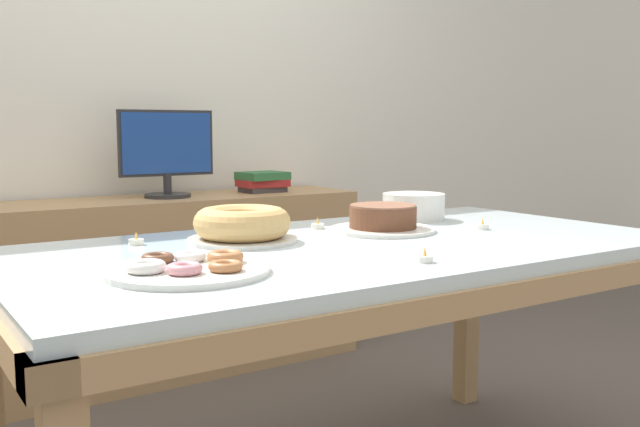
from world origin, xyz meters
name	(u,v)px	position (x,y,z in m)	size (l,w,h in m)	color
wall_back	(137,80)	(0.00, 1.69, 1.30)	(8.00, 0.10, 2.60)	silver
dining_table	(351,273)	(0.00, 0.00, 0.69)	(1.86, 0.96, 0.77)	silver
sideboard	(166,285)	(0.00, 1.39, 0.39)	(1.76, 0.44, 0.78)	tan
computer_monitor	(167,154)	(0.02, 1.39, 0.97)	(0.42, 0.20, 0.38)	#262628
book_stack	(263,181)	(0.49, 1.39, 0.83)	(0.22, 0.19, 0.10)	#3F3838
cake_chocolate_round	(383,220)	(0.20, 0.12, 0.81)	(0.32, 0.32, 0.08)	silver
cake_golden_bundt	(242,225)	(-0.24, 0.17, 0.82)	(0.30, 0.30, 0.10)	silver
pastry_platter	(188,268)	(-0.53, -0.14, 0.78)	(0.36, 0.36, 0.04)	silver
plate_stack	(413,207)	(0.46, 0.28, 0.82)	(0.21, 0.21, 0.09)	silver
tealight_right_edge	(425,258)	(-0.02, -0.32, 0.78)	(0.04, 0.04, 0.04)	silver
tealight_near_cakes	(136,241)	(-0.50, 0.28, 0.78)	(0.04, 0.04, 0.04)	silver
tealight_left_edge	(318,225)	(0.07, 0.28, 0.78)	(0.04, 0.04, 0.04)	silver
tealight_centre	(482,226)	(0.49, -0.01, 0.78)	(0.04, 0.04, 0.04)	silver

